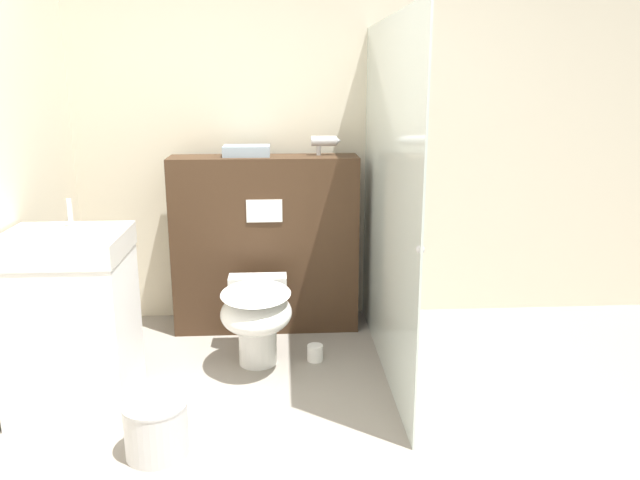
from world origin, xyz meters
The scene contains 9 objects.
wall_back centered at (0.00, 2.04, 1.25)m, with size 8.00×0.06×2.50m.
partition_panel centered at (-0.13, 1.78, 0.57)m, with size 1.18×0.29×1.13m.
shower_glass centered at (0.54, 1.15, 0.96)m, with size 0.04×1.72×1.91m.
toilet centered at (-0.18, 1.18, 0.31)m, with size 0.40×0.62×0.47m.
sink_vanity centered at (-1.06, 0.80, 0.45)m, with size 0.57×0.51×1.03m.
hair_drier centered at (0.25, 1.81, 1.22)m, with size 0.19×0.06×0.12m.
folded_towel centered at (-0.24, 1.80, 1.16)m, with size 0.29×0.19×0.07m.
spare_toilet_roll centered at (0.16, 1.23, 0.05)m, with size 0.09×0.09×0.09m.
waste_bin centered at (-0.59, 0.34, 0.12)m, with size 0.28×0.28×0.24m.
Camera 1 is at (-0.03, -2.12, 1.60)m, focal length 35.00 mm.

